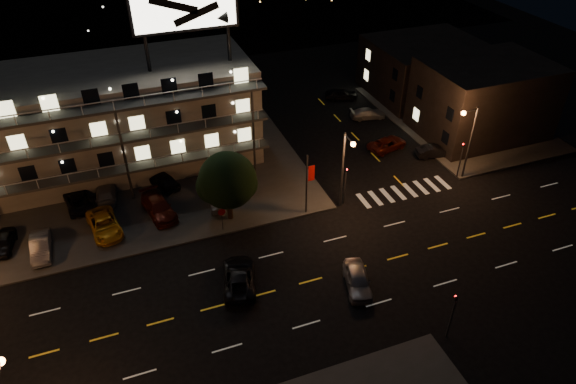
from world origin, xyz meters
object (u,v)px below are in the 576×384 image
object	(u,v)px
lot_car_2	(104,225)
tree	(227,182)
road_car_west	(239,277)
road_car_east	(357,280)
side_car_0	(434,151)
lot_car_7	(106,192)
lot_car_4	(217,200)

from	to	relation	value
lot_car_2	tree	bearing A→B (deg)	-19.72
tree	road_car_west	world-z (taller)	tree
road_car_east	road_car_west	xyz separation A→B (m)	(-8.65, 3.52, -0.02)
lot_car_2	side_car_0	size ratio (longest dim) A/B	1.30
side_car_0	road_car_west	xyz separation A→B (m)	(-25.58, -11.27, 0.08)
lot_car_7	road_car_east	distance (m)	25.95
side_car_0	road_car_east	size ratio (longest dim) A/B	0.90
road_car_east	road_car_west	size ratio (longest dim) A/B	0.84
side_car_0	lot_car_4	bearing A→B (deg)	102.77
lot_car_7	tree	bearing A→B (deg)	150.13
lot_car_4	tree	bearing A→B (deg)	-65.24
lot_car_2	side_car_0	bearing A→B (deg)	-7.77
lot_car_4	road_car_east	distance (m)	16.18
lot_car_2	lot_car_7	size ratio (longest dim) A/B	1.09
lot_car_4	side_car_0	xyz separation A→B (m)	(24.69, 0.60, -0.11)
lot_car_2	lot_car_7	xyz separation A→B (m)	(0.52, 5.15, -0.03)
tree	road_car_east	bearing A→B (deg)	-59.00
side_car_0	lot_car_2	bearing A→B (deg)	102.79
lot_car_2	road_car_west	xyz separation A→B (m)	(9.46, -10.40, -0.14)
side_car_0	road_car_west	bearing A→B (deg)	125.16
road_car_east	road_car_west	distance (m)	9.34
lot_car_2	road_car_east	bearing A→B (deg)	-46.75
lot_car_4	road_car_west	size ratio (longest dim) A/B	0.69
tree	lot_car_7	world-z (taller)	tree
tree	road_car_west	xyz separation A→B (m)	(-1.51, -8.37, -3.45)
side_car_0	road_car_east	distance (m)	22.48
lot_car_2	lot_car_4	world-z (taller)	lot_car_2
road_car_west	lot_car_7	bearing A→B (deg)	-46.12
lot_car_4	side_car_0	world-z (taller)	lot_car_4
side_car_0	road_car_east	world-z (taller)	road_car_east
tree	lot_car_7	xyz separation A→B (m)	(-10.45, 7.19, -3.34)
tree	road_car_west	distance (m)	9.17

